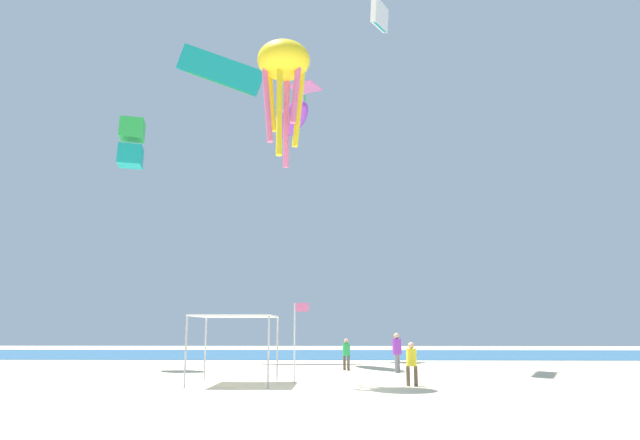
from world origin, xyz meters
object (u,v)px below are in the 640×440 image
(banner_flag, at_px, (296,333))
(kite_parafoil_white, at_px, (380,16))
(person_central, at_px, (346,352))
(person_near_tent, at_px, (412,360))
(kite_inflatable_purple, at_px, (291,120))
(kite_parafoil_teal, at_px, (221,71))
(canopy_tent, at_px, (235,319))
(kite_diamond_pink, at_px, (305,90))
(person_leftmost, at_px, (397,349))
(kite_box_green, at_px, (131,143))
(kite_octopus_yellow, at_px, (284,67))

(banner_flag, relative_size, kite_parafoil_white, 0.65)
(person_central, distance_m, kite_parafoil_white, 20.14)
(person_near_tent, distance_m, person_central, 8.69)
(person_near_tent, bearing_deg, kite_inflatable_purple, -63.85)
(person_near_tent, xyz_separation_m, kite_parafoil_teal, (-11.40, 17.71, 20.17))
(canopy_tent, xyz_separation_m, kite_parafoil_teal, (-4.63, 17.14, 18.62))
(kite_diamond_pink, bearing_deg, person_central, 129.68)
(person_near_tent, distance_m, person_leftmost, 6.92)
(banner_flag, bearing_deg, kite_diamond_pink, 92.34)
(kite_parafoil_teal, height_order, kite_box_green, kite_parafoil_teal)
(canopy_tent, relative_size, kite_box_green, 1.13)
(canopy_tent, xyz_separation_m, person_leftmost, (6.94, 6.35, -1.37))
(kite_parafoil_white, bearing_deg, kite_inflatable_purple, -103.71)
(kite_diamond_pink, height_order, kite_parafoil_white, kite_parafoil_white)
(person_near_tent, distance_m, kite_box_green, 21.53)
(kite_parafoil_teal, distance_m, kite_box_green, 11.81)
(kite_octopus_yellow, relative_size, kite_parafoil_white, 1.13)
(person_leftmost, distance_m, person_central, 2.88)
(kite_box_green, bearing_deg, person_central, 70.18)
(kite_parafoil_white, bearing_deg, person_leftmost, 18.57)
(person_leftmost, bearing_deg, person_near_tent, -160.20)
(person_central, distance_m, kite_diamond_pink, 22.74)
(banner_flag, bearing_deg, person_near_tent, -19.15)
(person_central, relative_size, kite_diamond_pink, 0.56)
(kite_octopus_yellow, distance_m, kite_diamond_pink, 19.83)
(banner_flag, height_order, kite_inflatable_purple, kite_inflatable_purple)
(kite_box_green, bearing_deg, kite_parafoil_teal, 143.18)
(banner_flag, bearing_deg, person_leftmost, 49.47)
(person_near_tent, distance_m, kite_octopus_yellow, 13.51)
(banner_flag, xyz_separation_m, kite_box_green, (-10.44, 8.40, 10.98))
(person_near_tent, xyz_separation_m, person_central, (-2.31, 8.37, 0.01))
(person_near_tent, relative_size, banner_flag, 0.51)
(person_leftmost, bearing_deg, kite_box_green, 99.77)
(banner_flag, height_order, kite_octopus_yellow, kite_octopus_yellow)
(kite_inflatable_purple, xyz_separation_m, kite_box_green, (-9.20, -3.07, -2.52))
(canopy_tent, xyz_separation_m, kite_diamond_pink, (1.59, 19.18, 17.94))
(person_central, bearing_deg, banner_flag, 118.07)
(person_near_tent, height_order, person_central, person_central)
(person_central, height_order, kite_parafoil_teal, kite_parafoil_teal)
(banner_flag, bearing_deg, kite_parafoil_teal, 113.31)
(person_central, relative_size, kite_box_green, 0.57)
(person_central, relative_size, kite_inflatable_purple, 0.28)
(person_central, bearing_deg, kite_diamond_pink, -30.50)
(banner_flag, bearing_deg, kite_box_green, 141.16)
(canopy_tent, distance_m, kite_box_green, 16.19)
(kite_inflatable_purple, relative_size, kite_box_green, 2.04)
(kite_parafoil_white, bearing_deg, canopy_tent, -20.97)
(banner_flag, distance_m, kite_parafoil_white, 21.22)
(kite_octopus_yellow, xyz_separation_m, kite_box_green, (-9.81, 8.74, -0.50))
(kite_inflatable_purple, bearing_deg, kite_box_green, -91.46)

